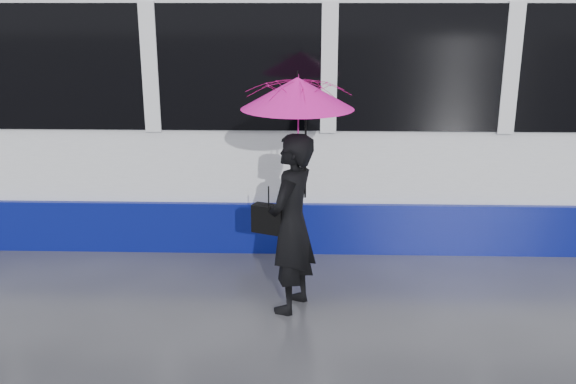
{
  "coord_description": "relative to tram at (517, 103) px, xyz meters",
  "views": [
    {
      "loc": [
        0.37,
        -5.93,
        2.96
      ],
      "look_at": [
        0.19,
        0.17,
        1.1
      ],
      "focal_mm": 40.0,
      "sensor_mm": 36.0,
      "label": 1
    }
  ],
  "objects": [
    {
      "name": "rails",
      "position": [
        -3.11,
        -0.0,
        -1.63
      ],
      "size": [
        34.0,
        1.51,
        0.02
      ],
      "color": "#3F3D38",
      "rests_on": "ground"
    },
    {
      "name": "handbag",
      "position": [
        -3.1,
        -2.64,
        -0.71
      ],
      "size": [
        0.34,
        0.24,
        0.45
      ],
      "rotation": [
        0.0,
        0.0,
        -0.39
      ],
      "color": "black",
      "rests_on": "ground"
    },
    {
      "name": "woman",
      "position": [
        -2.88,
        -2.66,
        -0.76
      ],
      "size": [
        0.63,
        0.75,
        1.76
      ],
      "primitive_type": "imported",
      "rotation": [
        0.0,
        0.0,
        -1.96
      ],
      "color": "black",
      "rests_on": "ground"
    },
    {
      "name": "umbrella",
      "position": [
        -2.83,
        -2.66,
        0.29
      ],
      "size": [
        1.35,
        1.35,
        1.19
      ],
      "rotation": [
        0.0,
        0.0,
        -0.39
      ],
      "color": "#E8135A",
      "rests_on": "ground"
    },
    {
      "name": "ground",
      "position": [
        -3.11,
        -2.5,
        -1.64
      ],
      "size": [
        90.0,
        90.0,
        0.0
      ],
      "primitive_type": "plane",
      "color": "#2B2B30",
      "rests_on": "ground"
    },
    {
      "name": "tram",
      "position": [
        0.0,
        0.0,
        0.0
      ],
      "size": [
        26.0,
        2.56,
        3.35
      ],
      "color": "white",
      "rests_on": "ground"
    }
  ]
}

